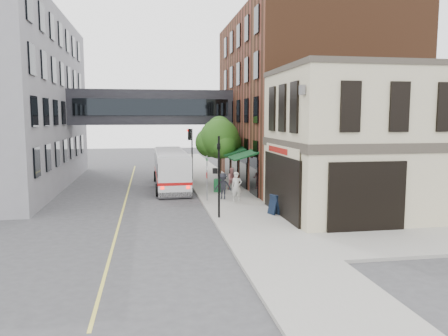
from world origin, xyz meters
name	(u,v)px	position (x,y,z in m)	size (l,w,h in m)	color
ground	(217,229)	(0.00, 0.00, 0.00)	(120.00, 120.00, 0.00)	#38383A
sidewalk_main	(215,185)	(2.00, 14.00, 0.07)	(4.00, 60.00, 0.15)	gray
corner_building	(366,142)	(8.97, 2.00, 4.21)	(10.19, 8.12, 8.45)	beige
brick_building	(304,102)	(9.98, 15.00, 6.99)	(13.76, 18.00, 14.00)	#502C19
skyway_bridge	(152,108)	(-3.00, 18.00, 6.50)	(14.00, 3.18, 3.00)	black
traffic_signal_near	(218,167)	(0.37, 2.00, 2.98)	(0.44, 0.22, 4.60)	black
traffic_signal_far	(190,144)	(0.26, 17.00, 3.34)	(0.53, 0.28, 4.50)	black
street_sign_pole	(207,174)	(0.39, 7.00, 1.93)	(0.08, 0.75, 3.00)	gray
street_tree	(219,139)	(2.19, 13.22, 3.91)	(3.80, 3.20, 5.60)	#382619
lane_marking	(126,197)	(-5.00, 10.00, 0.01)	(0.12, 40.00, 0.01)	#D8CC4C
bus	(171,167)	(-1.64, 13.81, 1.63)	(2.66, 10.80, 2.90)	silver
pedestrian_a	(237,187)	(2.28, 6.36, 1.12)	(0.71, 0.46, 1.94)	beige
pedestrian_b	(232,179)	(2.89, 11.08, 0.98)	(0.81, 0.63, 1.66)	#D18787
pedestrian_c	(223,186)	(1.53, 7.33, 1.04)	(1.14, 0.66, 1.77)	black
newspaper_box	(218,185)	(1.61, 10.14, 0.64)	(0.49, 0.44, 0.98)	#125126
sandwich_board	(274,204)	(3.60, 2.23, 0.72)	(0.41, 0.64, 1.14)	black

